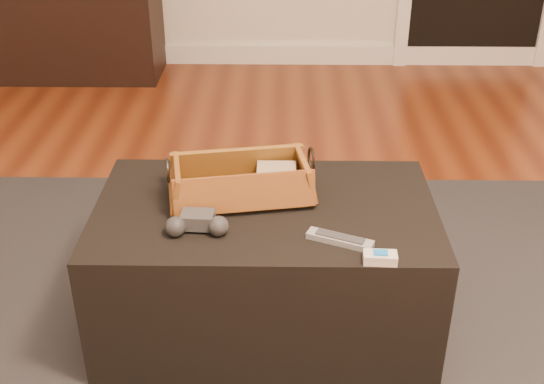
{
  "coord_description": "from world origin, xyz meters",
  "views": [
    {
      "loc": [
        0.09,
        -1.53,
        1.45
      ],
      "look_at": [
        0.07,
        0.16,
        0.49
      ],
      "focal_mm": 45.0,
      "sensor_mm": 36.0,
      "label": 1
    }
  ],
  "objects_px": {
    "silver_remote": "(340,239)",
    "cream_gadget": "(380,258)",
    "tv_remote": "(235,193)",
    "game_controller": "(197,224)",
    "ottoman": "(266,265)",
    "media_cabinet": "(33,27)",
    "wicker_basket": "(241,183)"
  },
  "relations": [
    {
      "from": "wicker_basket",
      "to": "game_controller",
      "type": "height_order",
      "value": "wicker_basket"
    },
    {
      "from": "ottoman",
      "to": "silver_remote",
      "type": "relative_size",
      "value": 5.48
    },
    {
      "from": "game_controller",
      "to": "cream_gadget",
      "type": "height_order",
      "value": "game_controller"
    },
    {
      "from": "game_controller",
      "to": "silver_remote",
      "type": "distance_m",
      "value": 0.39
    },
    {
      "from": "wicker_basket",
      "to": "game_controller",
      "type": "bearing_deg",
      "value": -119.42
    },
    {
      "from": "media_cabinet",
      "to": "wicker_basket",
      "type": "height_order",
      "value": "media_cabinet"
    },
    {
      "from": "media_cabinet",
      "to": "game_controller",
      "type": "relative_size",
      "value": 8.63
    },
    {
      "from": "tv_remote",
      "to": "wicker_basket",
      "type": "distance_m",
      "value": 0.04
    },
    {
      "from": "tv_remote",
      "to": "silver_remote",
      "type": "bearing_deg",
      "value": -52.54
    },
    {
      "from": "tv_remote",
      "to": "silver_remote",
      "type": "relative_size",
      "value": 1.22
    },
    {
      "from": "media_cabinet",
      "to": "ottoman",
      "type": "xyz_separation_m",
      "value": [
        1.46,
        -2.33,
        -0.07
      ]
    },
    {
      "from": "silver_remote",
      "to": "cream_gadget",
      "type": "height_order",
      "value": "cream_gadget"
    },
    {
      "from": "silver_remote",
      "to": "ottoman",
      "type": "bearing_deg",
      "value": 137.65
    },
    {
      "from": "game_controller",
      "to": "silver_remote",
      "type": "xyz_separation_m",
      "value": [
        0.39,
        -0.04,
        -0.02
      ]
    },
    {
      "from": "wicker_basket",
      "to": "cream_gadget",
      "type": "height_order",
      "value": "wicker_basket"
    },
    {
      "from": "media_cabinet",
      "to": "game_controller",
      "type": "xyz_separation_m",
      "value": [
        1.28,
        -2.47,
        0.16
      ]
    },
    {
      "from": "cream_gadget",
      "to": "wicker_basket",
      "type": "bearing_deg",
      "value": 138.7
    },
    {
      "from": "media_cabinet",
      "to": "cream_gadget",
      "type": "bearing_deg",
      "value": -56.0
    },
    {
      "from": "ottoman",
      "to": "cream_gadget",
      "type": "distance_m",
      "value": 0.47
    },
    {
      "from": "silver_remote",
      "to": "cream_gadget",
      "type": "bearing_deg",
      "value": -43.04
    },
    {
      "from": "wicker_basket",
      "to": "ottoman",
      "type": "bearing_deg",
      "value": -35.45
    },
    {
      "from": "ottoman",
      "to": "silver_remote",
      "type": "bearing_deg",
      "value": -42.35
    },
    {
      "from": "silver_remote",
      "to": "cream_gadget",
      "type": "distance_m",
      "value": 0.13
    },
    {
      "from": "media_cabinet",
      "to": "wicker_basket",
      "type": "distance_m",
      "value": 2.67
    },
    {
      "from": "media_cabinet",
      "to": "ottoman",
      "type": "distance_m",
      "value": 2.75
    },
    {
      "from": "game_controller",
      "to": "cream_gadget",
      "type": "bearing_deg",
      "value": -15.46
    },
    {
      "from": "silver_remote",
      "to": "game_controller",
      "type": "bearing_deg",
      "value": 173.53
    },
    {
      "from": "ottoman",
      "to": "game_controller",
      "type": "bearing_deg",
      "value": -141.98
    },
    {
      "from": "game_controller",
      "to": "media_cabinet",
      "type": "bearing_deg",
      "value": 117.28
    },
    {
      "from": "wicker_basket",
      "to": "silver_remote",
      "type": "height_order",
      "value": "wicker_basket"
    },
    {
      "from": "tv_remote",
      "to": "game_controller",
      "type": "bearing_deg",
      "value": -133.62
    },
    {
      "from": "media_cabinet",
      "to": "wicker_basket",
      "type": "bearing_deg",
      "value": -58.71
    }
  ]
}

